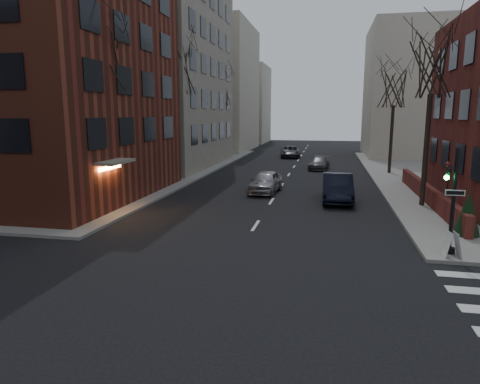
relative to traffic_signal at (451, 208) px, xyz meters
The scene contains 22 objects.
ground 12.15m from the traffic_signal, 131.43° to the right, with size 160.00×160.00×0.00m, color black.
sidewalk_far_left 42.53m from the traffic_signal, 150.37° to the left, with size 44.00×44.00×0.15m, color gray.
building_left_brick 25.61m from the traffic_signal, 162.24° to the left, with size 15.00×15.00×18.00m, color brown.
building_left_tan 37.33m from the traffic_signal, 134.92° to the left, with size 18.00×18.00×28.00m, color gray.
low_wall_right 10.18m from the traffic_signal, 82.24° to the left, with size 0.35×16.00×1.00m, color maroon.
building_distant_la 51.89m from the traffic_signal, 116.50° to the left, with size 14.00×16.00×18.00m, color #B4AA98.
building_distant_ra 42.05m from the traffic_signal, 80.23° to the left, with size 14.00×14.00×16.00m, color #B4AA98.
building_distant_lb 66.59m from the traffic_signal, 108.38° to the left, with size 10.00×12.00×14.00m, color #B4AA98.
traffic_signal is the anchor object (origin of this frame).
tree_left_a 18.66m from the traffic_signal, 163.35° to the left, with size 4.18×4.18×10.26m.
tree_left_b 24.87m from the traffic_signal, 134.54° to the left, with size 4.40×4.40×10.80m.
tree_left_c 35.76m from the traffic_signal, 118.36° to the left, with size 3.96×3.96×9.72m.
tree_right_a 10.92m from the traffic_signal, 84.53° to the left, with size 3.96×3.96×9.72m.
tree_right_b 23.71m from the traffic_signal, 87.85° to the left, with size 3.74×3.74×9.18m.
streetlamp_near 20.86m from the traffic_signal, 141.13° to the left, with size 0.36×0.36×6.28m.
streetlamp_far 36.81m from the traffic_signal, 116.06° to the left, with size 0.36×0.36×6.28m.
parked_sedan 10.65m from the traffic_signal, 111.81° to the left, with size 1.79×5.13×1.69m, color black.
car_lane_silver 14.82m from the traffic_signal, 126.25° to the left, with size 1.77×4.40×1.50m, color #9B9BA0.
car_lane_gray 25.86m from the traffic_signal, 102.03° to the left, with size 1.70×4.19×1.22m, color #434348.
car_lane_far 37.51m from the traffic_signal, 104.15° to the left, with size 2.35×5.09×1.41m, color #3A3A3F.
sandwich_board 1.38m from the traffic_signal, 87.31° to the right, with size 0.42×0.59×0.94m, color white.
evergreen_shrub 3.24m from the traffic_signal, 62.39° to the left, with size 1.13×1.13×1.88m, color black.
Camera 1 is at (3.31, -7.95, 5.40)m, focal length 32.00 mm.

